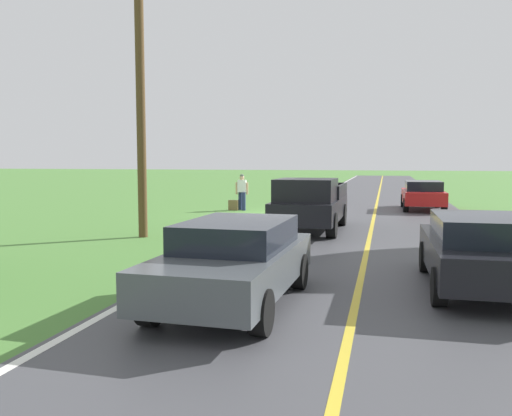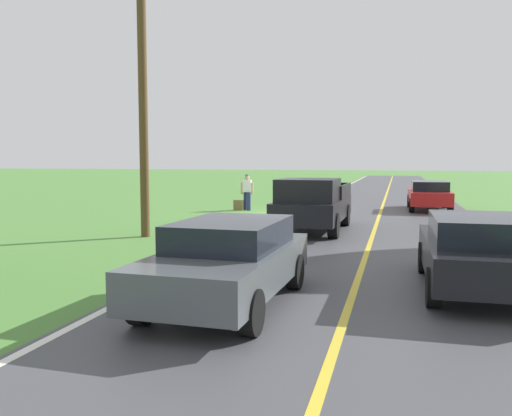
# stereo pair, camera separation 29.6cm
# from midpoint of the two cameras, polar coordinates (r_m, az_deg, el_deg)

# --- Properties ---
(ground_plane) EXTENTS (200.00, 200.00, 0.00)m
(ground_plane) POSITION_cam_midpoint_polar(r_m,az_deg,el_deg) (23.80, 0.95, -0.64)
(ground_plane) COLOR #4C7F38
(road_surface) EXTENTS (7.97, 120.00, 0.00)m
(road_surface) POSITION_cam_midpoint_polar(r_m,az_deg,el_deg) (23.22, 12.24, -0.91)
(road_surface) COLOR #47474C
(road_surface) RESTS_ON ground
(lane_edge_line) EXTENTS (0.16, 117.60, 0.00)m
(lane_edge_line) POSITION_cam_midpoint_polar(r_m,az_deg,el_deg) (23.63, 2.98, -0.68)
(lane_edge_line) COLOR silver
(lane_edge_line) RESTS_ON ground
(lane_centre_line) EXTENTS (0.14, 117.60, 0.00)m
(lane_centre_line) POSITION_cam_midpoint_polar(r_m,az_deg,el_deg) (23.22, 12.24, -0.90)
(lane_centre_line) COLOR gold
(lane_centre_line) RESTS_ON ground
(hitchhiker_walking) EXTENTS (0.62, 0.51, 1.75)m
(hitchhiker_walking) POSITION_cam_midpoint_polar(r_m,az_deg,el_deg) (25.52, -1.84, 1.96)
(hitchhiker_walking) COLOR navy
(hitchhiker_walking) RESTS_ON ground
(suitcase_carried) EXTENTS (0.47, 0.23, 0.49)m
(suitcase_carried) POSITION_cam_midpoint_polar(r_m,az_deg,el_deg) (25.57, -2.79, 0.31)
(suitcase_carried) COLOR brown
(suitcase_carried) RESTS_ON ground
(pickup_truck_passing) EXTENTS (2.15, 5.42, 1.82)m
(pickup_truck_passing) POSITION_cam_midpoint_polar(r_m,az_deg,el_deg) (18.05, 5.38, 0.54)
(pickup_truck_passing) COLOR black
(pickup_truck_passing) RESTS_ON ground
(sedan_mid_oncoming) EXTENTS (1.96, 4.42, 1.41)m
(sedan_mid_oncoming) POSITION_cam_midpoint_polar(r_m,az_deg,el_deg) (10.69, 22.25, -4.21)
(sedan_mid_oncoming) COLOR black
(sedan_mid_oncoming) RESTS_ON ground
(sedan_ahead_same_lane) EXTENTS (2.03, 4.45, 1.41)m
(sedan_ahead_same_lane) POSITION_cam_midpoint_polar(r_m,az_deg,el_deg) (8.95, -3.25, -5.61)
(sedan_ahead_same_lane) COLOR #4C5156
(sedan_ahead_same_lane) RESTS_ON ground
(sedan_near_oncoming) EXTENTS (1.97, 4.42, 1.41)m
(sedan_near_oncoming) POSITION_cam_midpoint_polar(r_m,az_deg,el_deg) (26.94, 17.23, 1.42)
(sedan_near_oncoming) COLOR red
(sedan_near_oncoming) RESTS_ON ground
(utility_pole_roadside) EXTENTS (0.28, 0.28, 8.98)m
(utility_pole_roadside) POSITION_cam_midpoint_polar(r_m,az_deg,el_deg) (17.10, -12.84, 11.99)
(utility_pole_roadside) COLOR brown
(utility_pole_roadside) RESTS_ON ground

